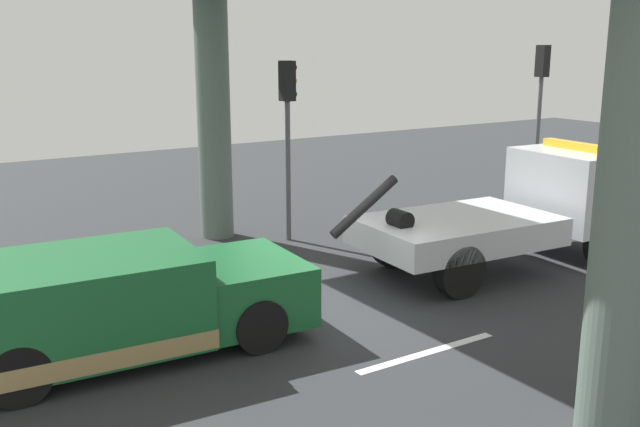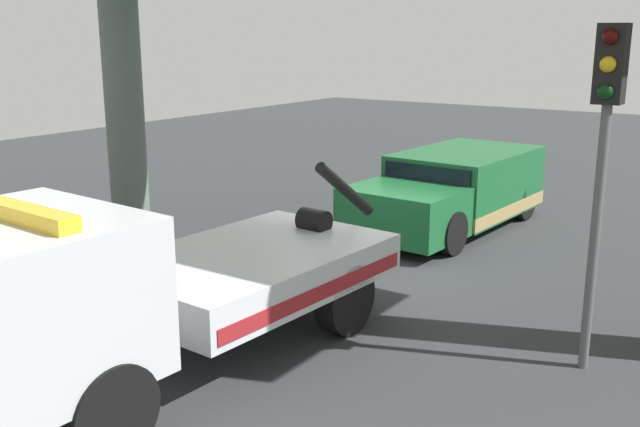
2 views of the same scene
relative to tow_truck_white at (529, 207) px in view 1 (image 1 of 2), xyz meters
name	(u,v)px [view 1 (image 1 of 2)]	position (x,y,z in m)	size (l,w,h in m)	color
ground_plane	(335,307)	(-4.88, 0.05, -1.25)	(60.00, 40.00, 0.10)	#2D3033
lane_stripe_mid	(427,352)	(-4.88, -2.44, -1.20)	(2.60, 0.16, 0.01)	silver
tow_truck_white	(529,207)	(0.00, 0.00, 0.00)	(7.32, 2.76, 2.46)	silver
towed_van_green	(118,305)	(-8.79, 0.05, -0.42)	(5.32, 2.50, 1.58)	#195B2D
traffic_light_near	(288,111)	(-3.36, 4.25, 1.84)	(0.39, 0.32, 4.17)	#515456
traffic_light_far	(541,88)	(5.14, 4.25, 2.07)	(0.39, 0.32, 4.50)	#515456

